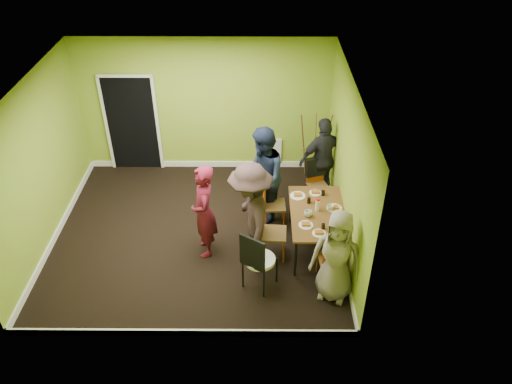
% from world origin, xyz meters
% --- Properties ---
extents(ground, '(5.00, 5.00, 0.00)m').
position_xyz_m(ground, '(0.00, 0.00, 0.00)').
color(ground, black).
rests_on(ground, ground).
extents(room_walls, '(5.04, 4.54, 2.82)m').
position_xyz_m(room_walls, '(-0.02, 0.04, 0.99)').
color(room_walls, '#8EA32A').
rests_on(room_walls, ground).
extents(dining_table, '(0.90, 1.50, 0.75)m').
position_xyz_m(dining_table, '(2.05, -0.33, 0.70)').
color(dining_table, black).
rests_on(dining_table, ground).
extents(chair_left_far, '(0.40, 0.39, 0.93)m').
position_xyz_m(chair_left_far, '(1.28, 0.27, 0.52)').
color(chair_left_far, '#BE5111').
rests_on(chair_left_far, ground).
extents(chair_left_near, '(0.44, 0.44, 1.01)m').
position_xyz_m(chair_left_near, '(1.24, -0.54, 0.57)').
color(chair_left_near, '#BE5111').
rests_on(chair_left_near, ground).
extents(chair_back_end, '(0.48, 0.53, 0.91)m').
position_xyz_m(chair_back_end, '(2.15, 1.04, 0.64)').
color(chair_back_end, '#BE5111').
rests_on(chair_back_end, ground).
extents(chair_front_end, '(0.42, 0.42, 0.94)m').
position_xyz_m(chair_front_end, '(2.21, -1.17, 0.53)').
color(chair_front_end, '#BE5111').
rests_on(chair_front_end, ground).
extents(chair_bentwood, '(0.58, 0.59, 1.09)m').
position_xyz_m(chair_bentwood, '(1.06, -1.29, 0.60)').
color(chair_bentwood, black).
rests_on(chair_bentwood, ground).
extents(easel, '(0.62, 0.58, 1.55)m').
position_xyz_m(easel, '(2.16, 1.71, 0.76)').
color(easel, brown).
rests_on(easel, ground).
extents(plate_near_left, '(0.27, 0.27, 0.01)m').
position_xyz_m(plate_near_left, '(1.75, 0.11, 0.76)').
color(plate_near_left, white).
rests_on(plate_near_left, dining_table).
extents(plate_near_right, '(0.23, 0.23, 0.01)m').
position_xyz_m(plate_near_right, '(1.82, -0.68, 0.76)').
color(plate_near_right, white).
rests_on(plate_near_right, dining_table).
extents(plate_far_back, '(0.22, 0.22, 0.01)m').
position_xyz_m(plate_far_back, '(2.06, 0.20, 0.76)').
color(plate_far_back, white).
rests_on(plate_far_back, dining_table).
extents(plate_far_front, '(0.22, 0.22, 0.01)m').
position_xyz_m(plate_far_front, '(2.02, -0.88, 0.76)').
color(plate_far_front, white).
rests_on(plate_far_front, dining_table).
extents(plate_wall_back, '(0.26, 0.26, 0.01)m').
position_xyz_m(plate_wall_back, '(2.33, -0.23, 0.76)').
color(plate_wall_back, white).
rests_on(plate_wall_back, dining_table).
extents(plate_wall_front, '(0.22, 0.22, 0.01)m').
position_xyz_m(plate_wall_front, '(2.35, -0.59, 0.76)').
color(plate_wall_front, white).
rests_on(plate_wall_front, dining_table).
extents(thermos, '(0.07, 0.07, 0.20)m').
position_xyz_m(thermos, '(2.04, -0.27, 0.85)').
color(thermos, white).
rests_on(thermos, dining_table).
extents(blue_bottle, '(0.08, 0.08, 0.22)m').
position_xyz_m(blue_bottle, '(2.24, -0.69, 0.86)').
color(blue_bottle, '#193FBD').
rests_on(blue_bottle, dining_table).
extents(orange_bottle, '(0.04, 0.04, 0.07)m').
position_xyz_m(orange_bottle, '(2.02, -0.10, 0.79)').
color(orange_bottle, '#BE5111').
rests_on(orange_bottle, dining_table).
extents(glass_mid, '(0.06, 0.06, 0.10)m').
position_xyz_m(glass_mid, '(1.92, -0.08, 0.80)').
color(glass_mid, black).
rests_on(glass_mid, dining_table).
extents(glass_back, '(0.07, 0.07, 0.08)m').
position_xyz_m(glass_back, '(2.18, 0.15, 0.79)').
color(glass_back, black).
rests_on(glass_back, dining_table).
extents(glass_front, '(0.06, 0.06, 0.09)m').
position_xyz_m(glass_front, '(2.09, -0.75, 0.79)').
color(glass_front, black).
rests_on(glass_front, dining_table).
extents(cup_a, '(0.13, 0.13, 0.10)m').
position_xyz_m(cup_a, '(1.88, -0.44, 0.80)').
color(cup_a, white).
rests_on(cup_a, dining_table).
extents(cup_b, '(0.11, 0.11, 0.10)m').
position_xyz_m(cup_b, '(2.25, -0.29, 0.80)').
color(cup_b, white).
rests_on(cup_b, dining_table).
extents(person_standing, '(0.49, 0.67, 1.67)m').
position_xyz_m(person_standing, '(0.19, -0.45, 0.84)').
color(person_standing, '#580F20').
rests_on(person_standing, ground).
extents(person_left_far, '(0.77, 0.95, 1.84)m').
position_xyz_m(person_left_far, '(1.15, 0.46, 0.92)').
color(person_left_far, '#161F37').
rests_on(person_left_far, ground).
extents(person_left_near, '(0.85, 1.29, 1.86)m').
position_xyz_m(person_left_near, '(0.95, -0.68, 0.93)').
color(person_left_near, '#302020').
rests_on(person_left_near, ground).
extents(person_back_end, '(1.06, 0.72, 1.67)m').
position_xyz_m(person_back_end, '(2.29, 1.20, 0.83)').
color(person_back_end, '#222227').
rests_on(person_back_end, ground).
extents(person_front_end, '(0.88, 0.72, 1.56)m').
position_xyz_m(person_front_end, '(2.22, -1.43, 0.78)').
color(person_front_end, gray).
rests_on(person_front_end, ground).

